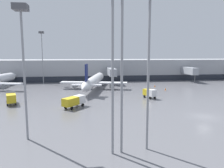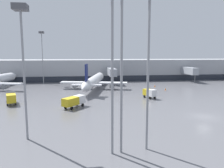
% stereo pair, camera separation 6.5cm
% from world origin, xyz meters
% --- Properties ---
extents(ground_plane, '(320.00, 320.00, 0.00)m').
position_xyz_m(ground_plane, '(0.00, 0.00, 0.00)').
color(ground_plane, slate).
extents(terminal_building, '(160.00, 28.54, 9.00)m').
position_xyz_m(terminal_building, '(0.21, 61.83, 4.50)').
color(terminal_building, '#9EA0A5').
rests_on(terminal_building, ground_plane).
extents(parked_jet_0, '(22.23, 34.63, 8.89)m').
position_xyz_m(parked_jet_0, '(-19.05, 34.74, 2.71)').
color(parked_jet_0, white).
rests_on(parked_jet_0, ground_plane).
extents(service_truck_0, '(5.16, 5.60, 2.43)m').
position_xyz_m(service_truck_0, '(-24.58, 10.25, 1.52)').
color(service_truck_0, gold).
rests_on(service_truck_0, ground_plane).
extents(service_truck_1, '(2.91, 4.25, 2.47)m').
position_xyz_m(service_truck_1, '(-5.15, 17.81, 1.49)').
color(service_truck_1, gold).
rests_on(service_truck_1, ground_plane).
extents(service_truck_2, '(3.56, 5.71, 2.61)m').
position_xyz_m(service_truck_2, '(-39.30, 15.53, 1.59)').
color(service_truck_2, gold).
rests_on(service_truck_2, ground_plane).
extents(traffic_cone_0, '(0.39, 0.39, 0.79)m').
position_xyz_m(traffic_cone_0, '(2.69, 36.73, 0.39)').
color(traffic_cone_0, orange).
rests_on(traffic_cone_0, ground_plane).
extents(traffic_cone_1, '(0.43, 0.43, 0.69)m').
position_xyz_m(traffic_cone_1, '(3.82, 29.52, 0.35)').
color(traffic_cone_1, orange).
rests_on(traffic_cone_1, ground_plane).
extents(apron_light_mast_2, '(1.80, 1.80, 21.98)m').
position_xyz_m(apron_light_mast_2, '(-18.10, -12.66, 16.93)').
color(apron_light_mast_2, gray).
rests_on(apron_light_mast_2, ground_plane).
extents(apron_light_mast_3, '(1.80, 1.80, 20.14)m').
position_xyz_m(apron_light_mast_3, '(-38.05, 51.04, 15.69)').
color(apron_light_mast_3, gray).
rests_on(apron_light_mast_3, ground_plane).
extents(apron_light_mast_5, '(1.80, 1.80, 18.03)m').
position_xyz_m(apron_light_mast_5, '(-30.26, -6.93, 14.26)').
color(apron_light_mast_5, gray).
rests_on(apron_light_mast_5, ground_plane).
extents(apron_light_mast_6, '(1.80, 1.80, 18.90)m').
position_xyz_m(apron_light_mast_6, '(-14.81, -12.14, 14.85)').
color(apron_light_mast_6, gray).
rests_on(apron_light_mast_6, ground_plane).
extents(apron_light_mast_7, '(1.80, 1.80, 19.10)m').
position_xyz_m(apron_light_mast_7, '(-19.19, -12.84, 14.99)').
color(apron_light_mast_7, gray).
rests_on(apron_light_mast_7, ground_plane).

